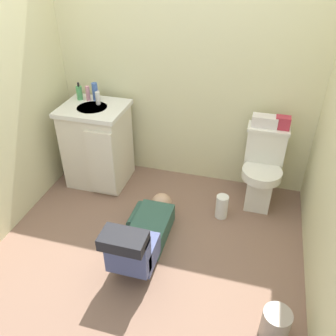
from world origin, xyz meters
name	(u,v)px	position (x,y,z in m)	size (l,w,h in m)	color
ground_plane	(155,236)	(0.00, 0.00, -0.02)	(2.94, 2.93, 0.04)	#836150
wall_back	(186,61)	(0.00, 1.01, 1.20)	(2.60, 0.08, 2.40)	beige
toilet	(262,169)	(0.81, 0.71, 0.37)	(0.36, 0.46, 0.75)	silver
vanity_cabinet	(98,144)	(-0.78, 0.63, 0.42)	(0.60, 0.53, 0.82)	beige
faucet	(99,96)	(-0.78, 0.78, 0.87)	(0.02, 0.02, 0.10)	silver
person_plumber	(142,235)	(-0.03, -0.21, 0.18)	(0.39, 1.06, 0.52)	#33594C
tissue_box	(265,121)	(0.77, 0.80, 0.80)	(0.22, 0.11, 0.10)	silver
toiletry_bag	(283,123)	(0.92, 0.80, 0.81)	(0.12, 0.09, 0.11)	#B22D3F
soap_dispenser	(79,93)	(-0.97, 0.76, 0.89)	(0.06, 0.06, 0.17)	#4B9D5A
bottle_pink	(88,93)	(-0.89, 0.76, 0.89)	(0.04, 0.04, 0.14)	pink
bottle_blue	(95,92)	(-0.82, 0.79, 0.90)	(0.05, 0.05, 0.17)	#4366B8
bottle_white	(98,98)	(-0.75, 0.70, 0.88)	(0.04, 0.04, 0.12)	silver
trash_can	(275,325)	(1.00, -0.67, 0.11)	(0.18, 0.18, 0.23)	#A09184
paper_towel_roll	(222,207)	(0.51, 0.39, 0.11)	(0.11, 0.11, 0.22)	white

